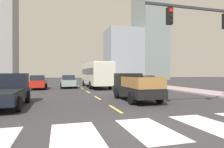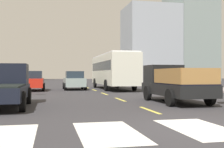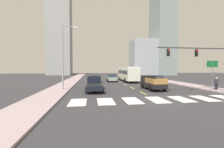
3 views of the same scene
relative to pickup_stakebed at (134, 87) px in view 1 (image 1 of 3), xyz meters
name	(u,v)px [view 1 (image 1 of 3)]	position (x,y,z in m)	size (l,w,h in m)	color
ground_plane	(148,129)	(-2.34, -7.07, -0.94)	(160.00, 160.00, 0.00)	#333135
sidewalk_right	(162,87)	(8.63, 10.93, -0.86)	(3.36, 110.00, 0.15)	#A49095
crosswalk_stripe_2	(75,135)	(-4.85, -7.07, -0.93)	(1.52, 3.05, 0.01)	silver
crosswalk_stripe_3	(148,129)	(-2.34, -7.07, -0.93)	(1.52, 3.05, 0.01)	silver
crosswalk_stripe_4	(207,124)	(0.17, -7.07, -0.93)	(1.52, 3.05, 0.01)	silver
lane_dash_0	(115,109)	(-2.34, -3.07, -0.93)	(0.16, 2.40, 0.01)	#DDCC4A
lane_dash_1	(97,98)	(-2.34, 1.93, -0.93)	(0.16, 2.40, 0.01)	#DDCC4A
lane_dash_2	(88,92)	(-2.34, 6.93, -0.93)	(0.16, 2.40, 0.01)	#DDCC4A
lane_dash_3	(82,88)	(-2.34, 11.93, -0.93)	(0.16, 2.40, 0.01)	#DDCC4A
lane_dash_4	(78,86)	(-2.34, 16.93, -0.93)	(0.16, 2.40, 0.01)	#DDCC4A
lane_dash_5	(75,84)	(-2.34, 21.93, -0.93)	(0.16, 2.40, 0.01)	#DDCC4A
lane_dash_6	(73,83)	(-2.34, 26.93, -0.93)	(0.16, 2.40, 0.01)	#DDCC4A
lane_dash_7	(72,82)	(-2.34, 31.93, -0.93)	(0.16, 2.40, 0.01)	#DDCC4A
pickup_stakebed	(134,87)	(0.00, 0.00, 0.00)	(2.18, 5.20, 1.96)	black
pickup_dark	(7,91)	(-8.28, -0.47, -0.02)	(2.18, 5.20, 1.96)	black
city_bus	(96,73)	(-0.33, 13.13, 1.02)	(2.72, 10.80, 3.32)	beige
sedan_mid	(38,82)	(-7.74, 12.07, -0.08)	(2.02, 4.40, 1.72)	red
sedan_near_left	(68,81)	(-4.05, 13.16, -0.08)	(2.02, 4.40, 1.72)	gray
sedan_far	(143,83)	(3.79, 6.56, -0.08)	(2.02, 4.40, 1.72)	beige
block_mid_right	(123,55)	(14.12, 43.29, 6.75)	(10.45, 9.60, 15.36)	#8F97A1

